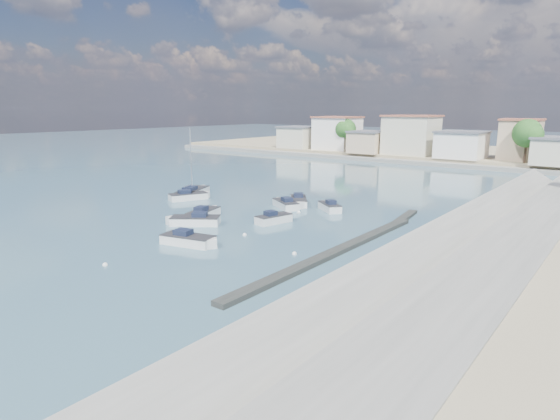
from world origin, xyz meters
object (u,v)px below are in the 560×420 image
motorboat_f (329,207)px  motorboat_h (191,241)px  motorboat_c (285,204)px  motorboat_e (190,196)px  motorboat_g (299,202)px  motorboat_a (205,214)px  motorboat_d (193,221)px  motorboat_b (275,219)px  sailboat (193,192)px

motorboat_f → motorboat_h: size_ratio=0.74×
motorboat_c → motorboat_e: (-12.24, -3.49, -0.00)m
motorboat_e → motorboat_g: 13.86m
motorboat_a → motorboat_d: 3.32m
motorboat_a → motorboat_h: size_ratio=0.95×
motorboat_f → motorboat_a: bearing=-128.2°
motorboat_a → motorboat_b: size_ratio=1.17×
motorboat_e → motorboat_f: bearing=17.1°
motorboat_f → motorboat_h: 18.73m
motorboat_c → motorboat_g: (0.43, 2.12, 0.00)m
motorboat_c → motorboat_f: (4.86, 1.76, -0.00)m
motorboat_b → motorboat_f: bearing=81.9°
motorboat_g → sailboat: bearing=-167.4°
motorboat_e → motorboat_d: bearing=-40.4°
motorboat_d → sailboat: sailboat is taller
motorboat_f → motorboat_g: 4.44m
motorboat_d → motorboat_h: same height
motorboat_f → motorboat_g: bearing=175.4°
motorboat_e → sailboat: (-2.01, 2.33, 0.03)m
motorboat_c → sailboat: (-14.25, -1.16, 0.03)m
motorboat_b → sailboat: bearing=163.7°
motorboat_a → motorboat_e: same height
motorboat_d → motorboat_e: size_ratio=0.97×
motorboat_h → sailboat: size_ratio=0.58×
motorboat_a → motorboat_f: bearing=51.8°
motorboat_a → sailboat: 13.22m
motorboat_c → motorboat_h: bearing=-80.0°
motorboat_c → motorboat_e: 12.73m
motorboat_h → motorboat_d: bearing=136.9°
motorboat_b → motorboat_h: size_ratio=0.82×
motorboat_h → motorboat_c: bearing=100.0°
motorboat_e → motorboat_h: 20.28m
motorboat_g → motorboat_d: bearing=-100.5°
motorboat_a → motorboat_e: bearing=147.0°
motorboat_b → motorboat_c: same height
motorboat_g → motorboat_f: bearing=-4.6°
motorboat_a → motorboat_g: bearing=69.9°
motorboat_b → motorboat_e: size_ratio=0.83×
motorboat_a → motorboat_h: bearing=-49.6°
motorboat_e → sailboat: sailboat is taller
motorboat_a → motorboat_f: (8.52, 10.83, -0.00)m
motorboat_f → motorboat_b: bearing=-98.1°
motorboat_b → motorboat_a: bearing=-160.2°
motorboat_b → motorboat_h: same height
motorboat_a → motorboat_g: 11.91m
motorboat_a → motorboat_c: same height
motorboat_g → sailboat: size_ratio=0.53×
motorboat_e → motorboat_h: bearing=-41.3°
sailboat → motorboat_d: bearing=-42.0°
motorboat_a → motorboat_h: 10.26m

